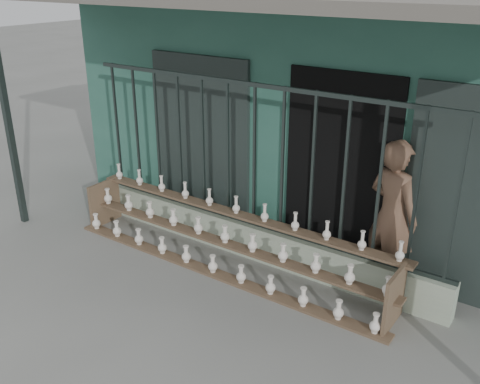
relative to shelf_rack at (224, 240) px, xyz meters
The scene contains 6 objects.
ground 0.97m from the shelf_rack, 79.75° to the right, with size 60.00×60.00×0.00m, color slate.
workshop_building 3.58m from the shelf_rack, 87.18° to the left, with size 7.40×6.60×3.21m.
parapet_wall 0.46m from the shelf_rack, 68.83° to the left, with size 5.00×0.20×0.45m, color #A6B59B.
security_fence 1.09m from the shelf_rack, 68.83° to the left, with size 5.00×0.04×1.80m.
shelf_rack is the anchor object (origin of this frame).
elderly_woman 2.01m from the shelf_rack, 22.17° to the left, with size 0.65×0.43×1.78m, color brown.
Camera 1 is at (3.32, -3.79, 3.43)m, focal length 40.00 mm.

